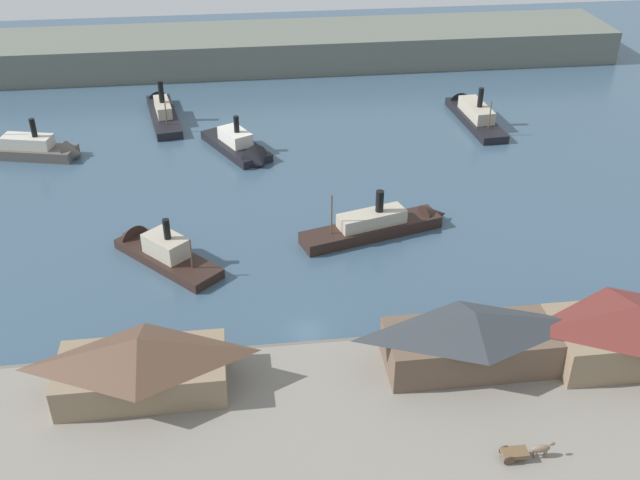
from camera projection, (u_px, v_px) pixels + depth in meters
The scene contains 14 objects.
ground_plane at pixel (308, 331), 96.44m from camera, with size 320.00×320.00×0.00m, color #385166.
quay_promenade at pixel (331, 458), 77.51m from camera, with size 110.00×36.00×1.20m, color gray.
seawall_edge at pixel (311, 346), 93.14m from camera, with size 110.00×0.80×1.00m, color #666159.
ferry_shed_central_terminal at pixel (141, 363), 83.72m from camera, with size 19.29×9.68×7.24m.
ferry_shed_west_terminal at pixel (472, 338), 87.31m from camera, with size 20.65×8.67×7.59m.
ferry_shed_east_terminal at pixel (633, 331), 88.74m from camera, with size 19.84×10.51×7.29m.
horse_cart at pixel (525, 451), 76.25m from camera, with size 5.60×1.61×1.87m.
ferry_approaching_east at pixel (471, 112), 157.56m from camera, with size 6.87×25.14×9.74m.
ferry_departing_north at pixel (242, 149), 142.03m from camera, with size 14.07×19.82×9.34m.
ferry_moored_west at pixel (385, 224), 117.11m from camera, with size 25.20×11.13×9.70m.
ferry_near_quay at pixel (157, 249), 111.00m from camera, with size 17.59×18.64×9.34m.
ferry_mid_harbor at pixel (39, 150), 140.98m from camera, with size 19.86×9.53×10.00m.
ferry_outer_harbor at pixel (162, 110), 158.94m from camera, with size 8.84×24.75×10.15m.
far_headland at pixel (259, 48), 187.44m from camera, with size 180.00×24.00×8.00m, color #60665B.
Camera 1 is at (-7.96, -75.66, 60.47)m, focal length 41.73 mm.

